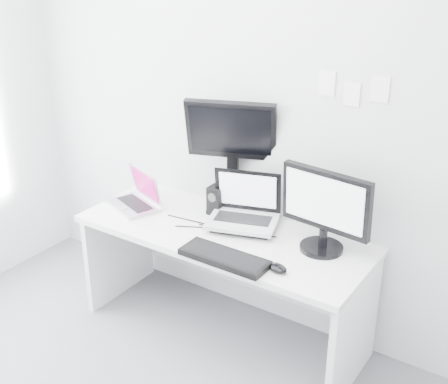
% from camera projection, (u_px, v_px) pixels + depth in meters
% --- Properties ---
extents(back_wall, '(3.60, 0.00, 3.60)m').
position_uv_depth(back_wall, '(255.00, 118.00, 3.58)').
color(back_wall, silver).
rests_on(back_wall, ground).
extents(desk, '(1.80, 0.70, 0.73)m').
position_uv_depth(desk, '(223.00, 283.00, 3.71)').
color(desk, white).
rests_on(desk, ground).
extents(macbook, '(0.41, 0.36, 0.26)m').
position_uv_depth(macbook, '(132.00, 189.00, 3.82)').
color(macbook, '#A8A7AC').
rests_on(macbook, desk).
extents(speaker, '(0.12, 0.12, 0.19)m').
position_uv_depth(speaker, '(216.00, 200.00, 3.74)').
color(speaker, black).
rests_on(speaker, desk).
extents(dell_laptop, '(0.49, 0.43, 0.34)m').
position_uv_depth(dell_laptop, '(243.00, 203.00, 3.52)').
color(dell_laptop, silver).
rests_on(dell_laptop, desk).
extents(rear_monitor, '(0.59, 0.38, 0.76)m').
position_uv_depth(rear_monitor, '(232.00, 155.00, 3.68)').
color(rear_monitor, black).
rests_on(rear_monitor, desk).
extents(samsung_monitor, '(0.56, 0.30, 0.49)m').
position_uv_depth(samsung_monitor, '(324.00, 210.00, 3.26)').
color(samsung_monitor, black).
rests_on(samsung_monitor, desk).
extents(keyboard, '(0.51, 0.18, 0.03)m').
position_uv_depth(keyboard, '(224.00, 258.00, 3.24)').
color(keyboard, black).
rests_on(keyboard, desk).
extents(mouse, '(0.13, 0.11, 0.04)m').
position_uv_depth(mouse, '(278.00, 268.00, 3.14)').
color(mouse, black).
rests_on(mouse, desk).
extents(wall_note_0, '(0.10, 0.00, 0.14)m').
position_uv_depth(wall_note_0, '(327.00, 83.00, 3.23)').
color(wall_note_0, white).
rests_on(wall_note_0, back_wall).
extents(wall_note_1, '(0.09, 0.00, 0.13)m').
position_uv_depth(wall_note_1, '(352.00, 94.00, 3.17)').
color(wall_note_1, white).
rests_on(wall_note_1, back_wall).
extents(wall_note_2, '(0.10, 0.00, 0.14)m').
position_uv_depth(wall_note_2, '(380.00, 89.00, 3.08)').
color(wall_note_2, white).
rests_on(wall_note_2, back_wall).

